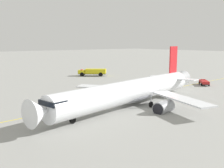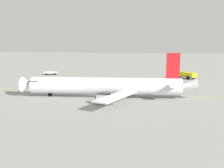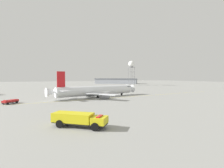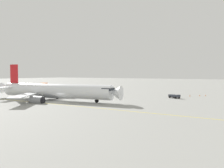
{
  "view_description": "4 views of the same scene",
  "coord_description": "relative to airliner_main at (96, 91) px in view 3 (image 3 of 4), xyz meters",
  "views": [
    {
      "loc": [
        -29.77,
        -37.28,
        12.13
      ],
      "look_at": [
        1.77,
        0.55,
        4.13
      ],
      "focal_mm": 41.82,
      "sensor_mm": 36.0,
      "label": 1
    },
    {
      "loc": [
        19.81,
        -61.22,
        13.22
      ],
      "look_at": [
        4.59,
        1.3,
        2.84
      ],
      "focal_mm": 40.06,
      "sensor_mm": 36.0,
      "label": 2
    },
    {
      "loc": [
        33.06,
        67.94,
        8.91
      ],
      "look_at": [
        -9.56,
        -13.69,
        5.14
      ],
      "focal_mm": 27.47,
      "sensor_mm": 36.0,
      "label": 3
    },
    {
      "loc": [
        -44.32,
        43.32,
        8.0
      ],
      "look_at": [
        -9.56,
        -13.69,
        4.81
      ],
      "focal_mm": 34.18,
      "sensor_mm": 36.0,
      "label": 4
    }
  ],
  "objects": [
    {
      "name": "radar_tower",
      "position": [
        -75.52,
        -84.12,
        19.51
      ],
      "size": [
        6.76,
        6.76,
        26.36
      ],
      "color": "slate",
      "rests_on": "ground_plane"
    },
    {
      "name": "fuel_tanker_truck",
      "position": [
        -53.43,
        -56.84,
        -1.16
      ],
      "size": [
        7.82,
        7.86,
        2.87
      ],
      "rotation": [
        0.0,
        0.0,
        3.93
      ],
      "color": "#232326",
      "rests_on": "ground_plane"
    },
    {
      "name": "safety_cone_mid",
      "position": [
        -35.82,
        -35.86,
        -2.44
      ],
      "size": [
        0.36,
        0.36,
        0.55
      ],
      "color": "orange",
      "rests_on": "ground_plane"
    },
    {
      "name": "airliner_main",
      "position": [
        0.0,
        0.0,
        0.0
      ],
      "size": [
        43.39,
        31.03,
        11.44
      ],
      "rotation": [
        0.0,
        0.0,
        3.3
      ],
      "color": "white",
      "rests_on": "ground_plane"
    },
    {
      "name": "taxiway_centreline",
      "position": [
        0.88,
        5.92,
        -2.72
      ],
      "size": [
        143.03,
        4.83,
        0.01
      ],
      "rotation": [
        0.0,
        0.0,
        3.17
      ],
      "color": "yellow",
      "rests_on": "ground_plane"
    },
    {
      "name": "safety_cone_far",
      "position": [
        -37.48,
        -37.54,
        -2.44
      ],
      "size": [
        0.36,
        0.36,
        0.55
      ],
      "color": "orange",
      "rests_on": "ground_plane"
    },
    {
      "name": "baggage_truck_truck",
      "position": [
        -29.78,
        -24.63,
        -2.01
      ],
      "size": [
        4.13,
        3.36,
        1.22
      ],
      "rotation": [
        0.0,
        0.0,
        2.63
      ],
      "color": "#232326",
      "rests_on": "ground_plane"
    },
    {
      "name": "fire_tender_truck",
      "position": [
        20.16,
        40.82,
        -1.19
      ],
      "size": [
        9.13,
        8.81,
        2.5
      ],
      "rotation": [
        0.0,
        0.0,
        2.39
      ],
      "color": "#232326",
      "rests_on": "ground_plane"
    },
    {
      "name": "ground_plane",
      "position": [
        -4.25,
        2.34,
        -2.72
      ],
      "size": [
        600.0,
        600.0,
        0.0
      ],
      "primitive_type": "plane",
      "color": "gray"
    },
    {
      "name": "safety_cone_near",
      "position": [
        -32.99,
        -33.0,
        -2.44
      ],
      "size": [
        0.36,
        0.36,
        0.55
      ],
      "color": "orange",
      "rests_on": "ground_plane"
    },
    {
      "name": "terminal_shed",
      "position": [
        -83.26,
        -132.22,
        0.73
      ],
      "size": [
        55.16,
        50.3,
        6.86
      ],
      "rotation": [
        0.0,
        0.0,
        5.59
      ],
      "color": "#999EA8",
      "rests_on": "ground_plane"
    },
    {
      "name": "ops_pickup_truck",
      "position": [
        32.6,
        4.24,
        -1.91
      ],
      "size": [
        5.02,
        4.85,
        1.41
      ],
      "rotation": [
        0.0,
        0.0,
        0.75
      ],
      "color": "#232326",
      "rests_on": "ground_plane"
    }
  ]
}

